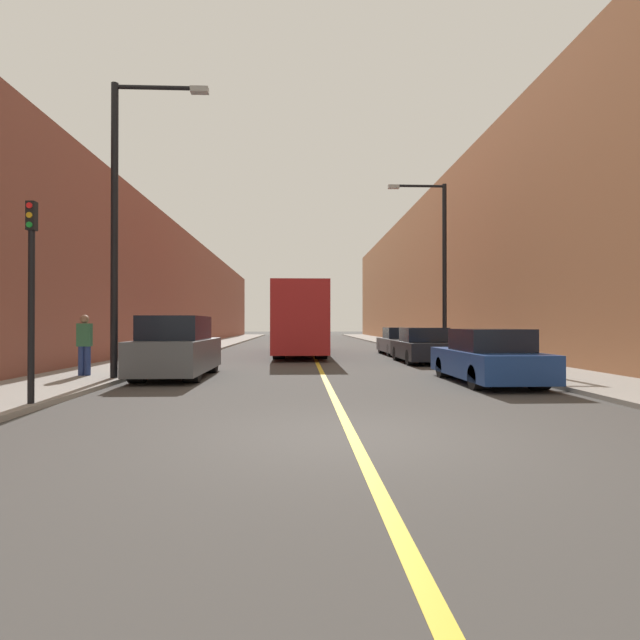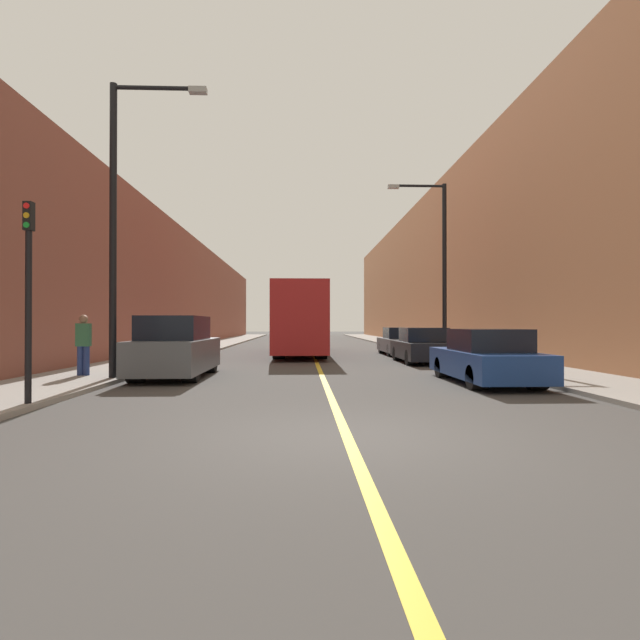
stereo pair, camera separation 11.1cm
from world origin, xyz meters
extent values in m
plane|color=#3F3D3A|center=(0.00, 0.00, 0.00)|extent=(200.00, 200.00, 0.00)
cube|color=gray|center=(-7.14, 30.00, 0.06)|extent=(3.02, 72.00, 0.11)
cube|color=gray|center=(7.14, 30.00, 0.06)|extent=(3.02, 72.00, 0.11)
cube|color=brown|center=(-10.65, 30.00, 4.08)|extent=(4.00, 72.00, 8.15)
cube|color=#B2724C|center=(10.65, 30.00, 5.68)|extent=(4.00, 72.00, 11.37)
cube|color=gold|center=(0.00, 30.00, 0.00)|extent=(0.16, 72.00, 0.01)
cube|color=#AD1E1E|center=(-0.70, 19.89, 1.91)|extent=(2.51, 12.51, 3.23)
cube|color=black|center=(-0.70, 13.67, 2.47)|extent=(2.14, 0.04, 1.45)
cylinder|color=black|center=(-1.68, 16.01, 0.49)|extent=(0.55, 0.97, 0.97)
cylinder|color=black|center=(0.28, 16.01, 0.49)|extent=(0.55, 0.97, 0.97)
cylinder|color=black|center=(-1.68, 23.77, 0.49)|extent=(0.55, 0.97, 0.97)
cylinder|color=black|center=(0.28, 23.77, 0.49)|extent=(0.55, 0.97, 0.97)
cube|color=#51565B|center=(-4.43, 8.17, 0.67)|extent=(1.90, 4.61, 0.94)
cube|color=black|center=(-4.43, 7.94, 1.50)|extent=(1.67, 2.54, 0.71)
cube|color=black|center=(-4.43, 5.90, 0.84)|extent=(1.61, 0.04, 0.42)
cylinder|color=black|center=(-5.17, 6.74, 0.34)|extent=(0.42, 0.68, 0.68)
cylinder|color=black|center=(-3.69, 6.74, 0.34)|extent=(0.42, 0.68, 0.68)
cylinder|color=black|center=(-5.17, 9.60, 0.34)|extent=(0.42, 0.68, 0.68)
cylinder|color=black|center=(-3.69, 9.60, 0.34)|extent=(0.42, 0.68, 0.68)
cube|color=navy|center=(4.39, 6.35, 0.54)|extent=(1.89, 4.62, 0.70)
cube|color=black|center=(4.39, 6.12, 1.18)|extent=(1.66, 2.08, 0.60)
cube|color=black|center=(4.39, 4.07, 0.66)|extent=(1.61, 0.04, 0.32)
cylinder|color=black|center=(3.65, 4.92, 0.31)|extent=(0.42, 0.62, 0.62)
cylinder|color=black|center=(5.13, 4.92, 0.31)|extent=(0.42, 0.62, 0.62)
cylinder|color=black|center=(3.65, 7.79, 0.31)|extent=(0.42, 0.62, 0.62)
cylinder|color=black|center=(5.13, 7.79, 0.31)|extent=(0.42, 0.62, 0.62)
cube|color=black|center=(4.38, 13.49, 0.53)|extent=(1.88, 4.24, 0.69)
cube|color=black|center=(4.38, 13.27, 1.17)|extent=(1.66, 1.91, 0.59)
cube|color=black|center=(4.38, 11.39, 0.65)|extent=(1.60, 0.04, 0.31)
cylinder|color=black|center=(3.65, 12.17, 0.31)|extent=(0.41, 0.62, 0.62)
cylinder|color=black|center=(5.12, 12.17, 0.31)|extent=(0.41, 0.62, 0.62)
cylinder|color=black|center=(3.65, 14.80, 0.31)|extent=(0.41, 0.62, 0.62)
cylinder|color=black|center=(5.12, 14.80, 0.31)|extent=(0.41, 0.62, 0.62)
cube|color=#51565B|center=(4.56, 18.77, 0.53)|extent=(1.87, 4.27, 0.68)
cube|color=black|center=(4.56, 18.55, 1.15)|extent=(1.65, 1.92, 0.58)
cube|color=black|center=(4.56, 16.66, 0.64)|extent=(1.59, 0.04, 0.31)
cylinder|color=black|center=(3.83, 17.44, 0.31)|extent=(0.41, 0.62, 0.62)
cylinder|color=black|center=(5.29, 17.44, 0.31)|extent=(0.41, 0.62, 0.62)
cylinder|color=black|center=(3.83, 20.09, 0.31)|extent=(0.41, 0.62, 0.62)
cylinder|color=black|center=(5.29, 20.09, 0.31)|extent=(0.41, 0.62, 0.62)
cylinder|color=black|center=(-5.93, 7.10, 4.25)|extent=(0.20, 0.20, 8.28)
cylinder|color=black|center=(-4.76, 7.10, 8.29)|extent=(2.36, 0.12, 0.12)
cube|color=#999993|center=(-3.58, 7.10, 8.24)|extent=(0.50, 0.24, 0.16)
cylinder|color=black|center=(5.93, 15.53, 4.09)|extent=(0.20, 0.20, 7.95)
cylinder|color=black|center=(4.76, 15.53, 7.96)|extent=(2.36, 0.12, 0.12)
cube|color=#999993|center=(3.58, 15.53, 7.91)|extent=(0.50, 0.24, 0.16)
cylinder|color=black|center=(-5.83, 2.58, 1.75)|extent=(0.12, 0.12, 3.28)
cube|color=black|center=(-5.83, 2.58, 3.67)|extent=(0.16, 0.16, 0.55)
cylinder|color=red|center=(-5.83, 2.49, 3.85)|extent=(0.11, 0.02, 0.11)
cylinder|color=gold|center=(-5.83, 2.49, 3.67)|extent=(0.11, 0.02, 0.11)
cylinder|color=green|center=(-5.83, 2.49, 3.48)|extent=(0.11, 0.02, 0.11)
cylinder|color=navy|center=(-7.13, 7.79, 0.54)|extent=(0.18, 0.18, 0.85)
cylinder|color=navy|center=(-6.95, 7.79, 0.54)|extent=(0.18, 0.18, 0.85)
cube|color=#336B47|center=(-7.04, 7.79, 1.30)|extent=(0.39, 0.21, 0.67)
sphere|color=#8C664C|center=(-7.04, 7.79, 1.76)|extent=(0.25, 0.25, 0.25)
camera|label=1|loc=(-0.77, -7.08, 1.61)|focal=28.00mm
camera|label=2|loc=(-0.66, -7.09, 1.61)|focal=28.00mm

